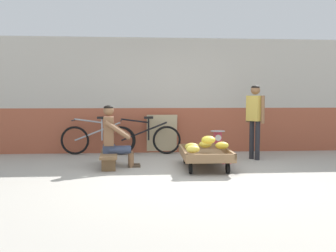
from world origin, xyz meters
name	(u,v)px	position (x,y,z in m)	size (l,w,h in m)	color
ground_plane	(190,178)	(0.00, 0.00, 0.00)	(80.00, 80.00, 0.00)	#A39E93
back_wall	(173,96)	(0.00, 3.00, 1.32)	(16.00, 0.30, 2.65)	#A35138
banana_cart	(205,155)	(0.38, 0.79, 0.24)	(0.88, 1.47, 0.36)	#8E6B47
banana_pile	(205,144)	(0.33, 0.55, 0.47)	(0.86, 0.87, 0.26)	gold
low_bench	(109,156)	(-1.37, 1.03, 0.20)	(0.35, 1.11, 0.27)	brown
vendor_seated	(114,136)	(-1.28, 1.03, 0.57)	(0.69, 0.50, 1.14)	brown
plastic_crate	(218,152)	(0.82, 1.79, 0.15)	(0.36, 0.28, 0.30)	gold
weighing_scale	(218,137)	(0.82, 1.79, 0.45)	(0.30, 0.30, 0.29)	#28282D
bicycle_near_left	(97,139)	(-1.74, 2.62, 0.35)	(1.66, 0.48, 0.86)	black
bicycle_far_left	(144,139)	(-0.69, 2.56, 0.35)	(1.66, 0.48, 0.86)	black
sign_board	(162,134)	(-0.28, 2.78, 0.44)	(0.70, 0.19, 0.89)	#C6B289
customer_adult	(255,114)	(1.57, 1.68, 0.95)	(0.33, 0.44, 1.53)	#232328
shopping_bag	(226,157)	(0.88, 1.25, 0.12)	(0.18, 0.12, 0.24)	#D13D4C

